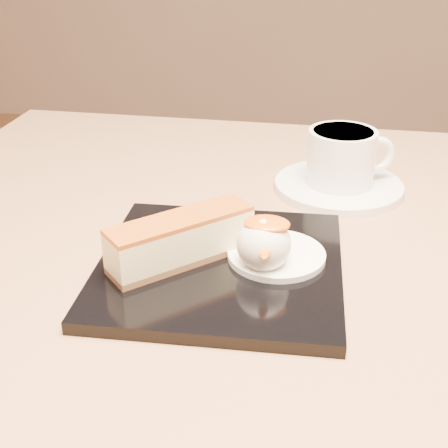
% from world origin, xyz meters
% --- Properties ---
extents(table, '(0.80, 0.80, 0.72)m').
position_xyz_m(table, '(0.00, 0.00, 0.56)').
color(table, black).
rests_on(table, ground).
extents(dessert_plate, '(0.23, 0.23, 0.01)m').
position_xyz_m(dessert_plate, '(0.00, -0.04, 0.73)').
color(dessert_plate, black).
rests_on(dessert_plate, table).
extents(cheesecake, '(0.12, 0.12, 0.04)m').
position_xyz_m(cheesecake, '(-0.03, -0.05, 0.75)').
color(cheesecake, brown).
rests_on(cheesecake, dessert_plate).
extents(cream_smear, '(0.09, 0.09, 0.01)m').
position_xyz_m(cream_smear, '(0.05, -0.03, 0.73)').
color(cream_smear, white).
rests_on(cream_smear, dessert_plate).
extents(ice_cream_scoop, '(0.05, 0.05, 0.05)m').
position_xyz_m(ice_cream_scoop, '(0.04, -0.05, 0.76)').
color(ice_cream_scoop, white).
rests_on(ice_cream_scoop, cream_smear).
extents(mango_sauce, '(0.04, 0.03, 0.01)m').
position_xyz_m(mango_sauce, '(0.04, -0.05, 0.78)').
color(mango_sauce, '#FF5A08').
rests_on(mango_sauce, ice_cream_scoop).
extents(mint_sprig, '(0.03, 0.02, 0.00)m').
position_xyz_m(mint_sprig, '(0.02, -0.00, 0.74)').
color(mint_sprig, '#2B7E29').
rests_on(mint_sprig, cream_smear).
extents(saucer, '(0.15, 0.15, 0.01)m').
position_xyz_m(saucer, '(0.10, 0.16, 0.72)').
color(saucer, white).
rests_on(saucer, table).
extents(coffee_cup, '(0.10, 0.08, 0.06)m').
position_xyz_m(coffee_cup, '(0.11, 0.16, 0.76)').
color(coffee_cup, white).
rests_on(coffee_cup, saucer).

